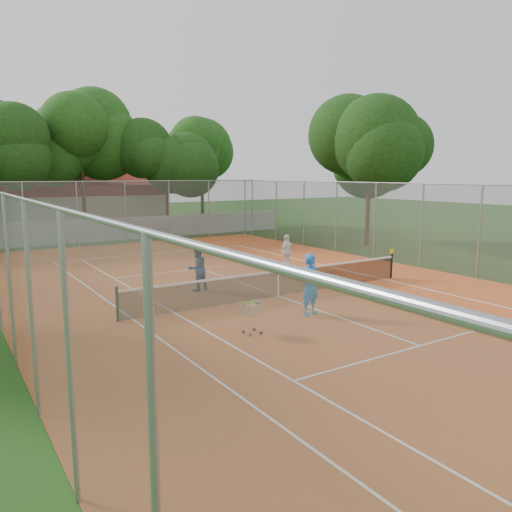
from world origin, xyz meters
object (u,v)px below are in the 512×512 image
player_near (311,285)px  player_far_left (197,269)px  tennis_net (278,283)px  ball_hopper (252,317)px  player_far_right (287,252)px  clubhouse (55,202)px

player_near → player_far_left: bearing=95.1°
tennis_net → player_far_left: (-2.09, 2.40, 0.36)m
player_near → ball_hopper: bearing=-178.1°
player_far_left → ball_hopper: bearing=68.0°
player_far_left → player_far_right: player_far_left is taller
clubhouse → player_far_right: clubhouse is taller
clubhouse → player_far_right: bearing=-78.0°
tennis_net → clubhouse: clubhouse is taller
player_near → player_far_left: size_ratio=1.14×
player_near → ball_hopper: player_near is taller
clubhouse → ball_hopper: size_ratio=16.76×
player_near → player_far_left: player_near is taller
player_far_left → player_far_right: bearing=-174.7°
player_far_right → ball_hopper: bearing=28.4°
player_far_right → ball_hopper: size_ratio=1.69×
clubhouse → ball_hopper: bearing=-92.1°
player_far_left → ball_hopper: size_ratio=1.74×
player_near → player_far_right: bearing=47.6°
clubhouse → tennis_net: bearing=-86.1°
player_far_left → player_near: bearing=95.8°
tennis_net → player_near: 2.69m
player_far_right → ball_hopper: player_far_right is taller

